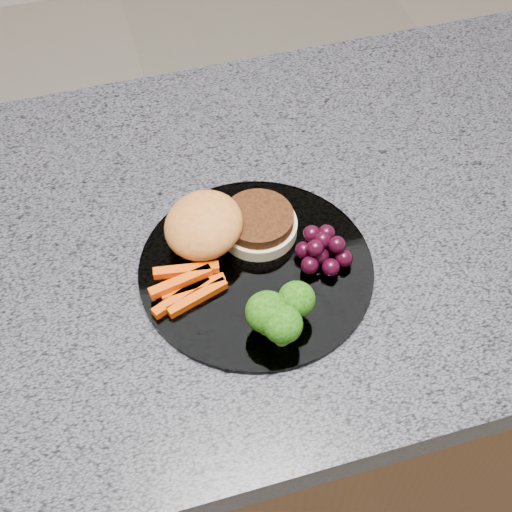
{
  "coord_description": "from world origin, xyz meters",
  "views": [
    {
      "loc": [
        -0.18,
        -0.51,
        1.54
      ],
      "look_at": [
        -0.05,
        -0.06,
        0.93
      ],
      "focal_mm": 50.0,
      "sensor_mm": 36.0,
      "label": 1
    }
  ],
  "objects_px": {
    "plate": "(256,269)",
    "grape_bunch": "(323,249)",
    "island_cabinet": "(271,398)",
    "burger": "(223,227)"
  },
  "relations": [
    {
      "from": "plate",
      "to": "grape_bunch",
      "type": "xyz_separation_m",
      "value": [
        0.07,
        -0.01,
        0.02
      ]
    },
    {
      "from": "island_cabinet",
      "to": "burger",
      "type": "bearing_deg",
      "value": -166.93
    },
    {
      "from": "island_cabinet",
      "to": "grape_bunch",
      "type": "distance_m",
      "value": 0.5
    },
    {
      "from": "plate",
      "to": "grape_bunch",
      "type": "bearing_deg",
      "value": -5.89
    },
    {
      "from": "island_cabinet",
      "to": "plate",
      "type": "relative_size",
      "value": 4.62
    },
    {
      "from": "island_cabinet",
      "to": "grape_bunch",
      "type": "relative_size",
      "value": 19.63
    },
    {
      "from": "plate",
      "to": "burger",
      "type": "bearing_deg",
      "value": 116.15
    },
    {
      "from": "island_cabinet",
      "to": "plate",
      "type": "xyz_separation_m",
      "value": [
        -0.05,
        -0.06,
        0.47
      ]
    },
    {
      "from": "burger",
      "to": "island_cabinet",
      "type": "bearing_deg",
      "value": -2.6
    },
    {
      "from": "burger",
      "to": "grape_bunch",
      "type": "relative_size",
      "value": 2.82
    }
  ]
}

